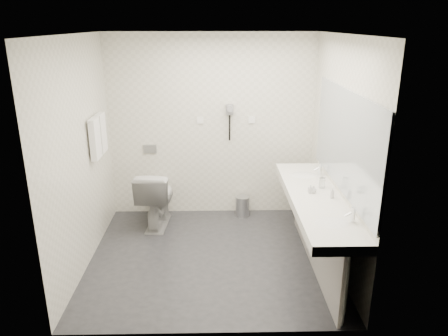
{
  "coord_description": "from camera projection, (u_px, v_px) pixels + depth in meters",
  "views": [
    {
      "loc": [
        0.05,
        -4.42,
        2.61
      ],
      "look_at": [
        0.15,
        0.15,
        1.05
      ],
      "focal_mm": 34.33,
      "sensor_mm": 36.0,
      "label": 1
    }
  ],
  "objects": [
    {
      "name": "faucet_far",
      "position": [
        320.0,
        169.0,
        5.18
      ],
      "size": [
        0.04,
        0.04,
        0.15
      ],
      "primitive_type": "cylinder",
      "color": "silver",
      "rests_on": "vanity_counter"
    },
    {
      "name": "basin_far",
      "position": [
        304.0,
        176.0,
        5.2
      ],
      "size": [
        0.4,
        0.31,
        0.05
      ],
      "primitive_type": "ellipsoid",
      "color": "white",
      "rests_on": "vanity_counter"
    },
    {
      "name": "floor",
      "position": [
        212.0,
        257.0,
        5.02
      ],
      "size": [
        2.8,
        2.8,
        0.0
      ],
      "primitive_type": "plane",
      "color": "#28282C",
      "rests_on": "ground"
    },
    {
      "name": "towel_far",
      "position": [
        101.0,
        133.0,
        5.22
      ],
      "size": [
        0.07,
        0.24,
        0.48
      ],
      "primitive_type": "cube",
      "color": "white",
      "rests_on": "towel_rail"
    },
    {
      "name": "basin_near",
      "position": [
        331.0,
        224.0,
        3.97
      ],
      "size": [
        0.4,
        0.31,
        0.05
      ],
      "primitive_type": "ellipsoid",
      "color": "white",
      "rests_on": "vanity_counter"
    },
    {
      "name": "soap_bottle_b",
      "position": [
        314.0,
        189.0,
        4.64
      ],
      "size": [
        0.09,
        0.09,
        0.08
      ],
      "primitive_type": "imported",
      "rotation": [
        0.0,
        0.0,
        -0.91
      ],
      "color": "silver",
      "rests_on": "vanity_counter"
    },
    {
      "name": "faucet_near",
      "position": [
        353.0,
        215.0,
        3.95
      ],
      "size": [
        0.04,
        0.04,
        0.15
      ],
      "primitive_type": "cylinder",
      "color": "silver",
      "rests_on": "vanity_counter"
    },
    {
      "name": "flush_plate",
      "position": [
        150.0,
        149.0,
        5.92
      ],
      "size": [
        0.18,
        0.02,
        0.12
      ],
      "primitive_type": "cube",
      "color": "#B2B5BA",
      "rests_on": "wall_back"
    },
    {
      "name": "vanity_post_far",
      "position": [
        300.0,
        199.0,
        5.72
      ],
      "size": [
        0.06,
        0.06,
        0.75
      ],
      "primitive_type": "cylinder",
      "color": "silver",
      "rests_on": "floor"
    },
    {
      "name": "switch_plate_a",
      "position": [
        200.0,
        120.0,
        5.8
      ],
      "size": [
        0.09,
        0.02,
        0.09
      ],
      "primitive_type": "cube",
      "color": "white",
      "rests_on": "wall_back"
    },
    {
      "name": "vanity_post_near",
      "position": [
        345.0,
        291.0,
        3.75
      ],
      "size": [
        0.06,
        0.06,
        0.75
      ],
      "primitive_type": "cylinder",
      "color": "silver",
      "rests_on": "floor"
    },
    {
      "name": "vanity_panel",
      "position": [
        315.0,
        235.0,
        4.74
      ],
      "size": [
        0.03,
        2.15,
        0.75
      ],
      "primitive_type": "cube",
      "color": "gray",
      "rests_on": "floor"
    },
    {
      "name": "wall_right",
      "position": [
        339.0,
        154.0,
        4.65
      ],
      "size": [
        0.0,
        2.6,
        2.6
      ],
      "primitive_type": "plane",
      "rotation": [
        1.57,
        0.0,
        -1.57
      ],
      "color": "silver",
      "rests_on": "floor"
    },
    {
      "name": "wall_left",
      "position": [
        80.0,
        156.0,
        4.59
      ],
      "size": [
        0.0,
        2.6,
        2.6
      ],
      "primitive_type": "plane",
      "rotation": [
        1.57,
        0.0,
        1.57
      ],
      "color": "silver",
      "rests_on": "floor"
    },
    {
      "name": "soap_bottle_a",
      "position": [
        311.0,
        189.0,
        4.63
      ],
      "size": [
        0.05,
        0.05,
        0.1
      ],
      "primitive_type": "imported",
      "rotation": [
        0.0,
        0.0,
        0.21
      ],
      "color": "silver",
      "rests_on": "vanity_counter"
    },
    {
      "name": "mirror",
      "position": [
        345.0,
        141.0,
        4.39
      ],
      "size": [
        0.02,
        2.2,
        1.05
      ],
      "primitive_type": "cube",
      "color": "#B2BCC6",
      "rests_on": "wall_right"
    },
    {
      "name": "dryer_cradle",
      "position": [
        230.0,
        109.0,
        5.75
      ],
      "size": [
        0.1,
        0.04,
        0.14
      ],
      "primitive_type": "cube",
      "color": "gray",
      "rests_on": "wall_back"
    },
    {
      "name": "bin_lid",
      "position": [
        243.0,
        197.0,
        6.01
      ],
      "size": [
        0.2,
        0.2,
        0.02
      ],
      "primitive_type": "cylinder",
      "color": "#B2B5BA",
      "rests_on": "pedal_bin"
    },
    {
      "name": "vanity_counter",
      "position": [
        315.0,
        200.0,
        4.6
      ],
      "size": [
        0.55,
        2.2,
        0.1
      ],
      "primitive_type": "cube",
      "color": "white",
      "rests_on": "floor"
    },
    {
      "name": "ceiling",
      "position": [
        209.0,
        34.0,
        4.22
      ],
      "size": [
        2.8,
        2.8,
        0.0
      ],
      "primitive_type": "plane",
      "rotation": [
        3.14,
        0.0,
        0.0
      ],
      "color": "white",
      "rests_on": "wall_back"
    },
    {
      "name": "toilet",
      "position": [
        156.0,
        198.0,
        5.71
      ],
      "size": [
        0.5,
        0.81,
        0.79
      ],
      "primitive_type": "imported",
      "rotation": [
        0.0,
        0.0,
        3.06
      ],
      "color": "white",
      "rests_on": "floor"
    },
    {
      "name": "glass_left",
      "position": [
        322.0,
        183.0,
        4.77
      ],
      "size": [
        0.07,
        0.07,
        0.12
      ],
      "primitive_type": "cylinder",
      "rotation": [
        0.0,
        0.0,
        0.1
      ],
      "color": "silver",
      "rests_on": "vanity_counter"
    },
    {
      "name": "dryer_barrel",
      "position": [
        230.0,
        108.0,
        5.67
      ],
      "size": [
        0.08,
        0.14,
        0.08
      ],
      "primitive_type": "cylinder",
      "rotation": [
        1.57,
        0.0,
        0.0
      ],
      "color": "gray",
      "rests_on": "dryer_cradle"
    },
    {
      "name": "towel_near",
      "position": [
        95.0,
        139.0,
        4.96
      ],
      "size": [
        0.07,
        0.24,
        0.48
      ],
      "primitive_type": "cube",
      "color": "white",
      "rests_on": "towel_rail"
    },
    {
      "name": "towel_rail",
      "position": [
        96.0,
        118.0,
        5.02
      ],
      "size": [
        0.02,
        0.62,
        0.02
      ],
      "primitive_type": "cylinder",
      "rotation": [
        1.57,
        0.0,
        0.0
      ],
      "color": "silver",
      "rests_on": "wall_left"
    },
    {
      "name": "dryer_cord",
      "position": [
        230.0,
        128.0,
        5.81
      ],
      "size": [
        0.02,
        0.02,
        0.35
      ],
      "primitive_type": "cylinder",
      "color": "black",
      "rests_on": "dryer_cradle"
    },
    {
      "name": "wall_back",
      "position": [
        211.0,
        127.0,
        5.85
      ],
      "size": [
        2.8,
        0.0,
        2.8
      ],
      "primitive_type": "plane",
      "rotation": [
        1.57,
        0.0,
        0.0
      ],
      "color": "silver",
      "rests_on": "floor"
    },
    {
      "name": "wall_front",
      "position": [
        209.0,
        203.0,
        3.39
      ],
      "size": [
        2.8,
        0.0,
        2.8
      ],
      "primitive_type": "plane",
      "rotation": [
        -1.57,
        0.0,
        0.0
      ],
      "color": "silver",
      "rests_on": "floor"
    },
    {
      "name": "switch_plate_b",
      "position": [
        252.0,
        120.0,
        5.82
      ],
      "size": [
        0.09,
        0.02,
        0.09
      ],
      "primitive_type": "cube",
      "color": "white",
      "rests_on": "wall_back"
    },
    {
      "name": "soap_bottle_c",
      "position": [
        332.0,
        193.0,
        4.5
      ],
      "size": [
        0.05,
        0.05,
        0.12
      ],
      "primitive_type": "imported",
      "rotation": [
        0.0,
        0.0,
        0.07
      ],
      "color": "silver",
      "rests_on": "vanity_counter"
    },
    {
      "name": "pedal_bin",
      "position": [
        242.0,
        206.0,
        6.06
      ],
      "size": [
        0.2,
        0.2,
        0.27
      ],
      "primitive_type": "cylinder",
      "rotation": [
        0.0,
        0.0,
        -0.02
      ],
      "color": "#B2B5BA",
      "rests_on": "floor"
    }
  ]
}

